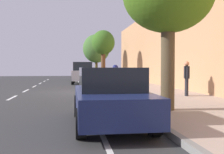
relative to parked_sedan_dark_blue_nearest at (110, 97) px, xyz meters
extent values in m
plane|color=#303030|center=(-0.87, 9.83, -0.75)|extent=(65.64, 65.64, 0.00)
cube|color=tan|center=(3.45, 9.83, -0.67)|extent=(4.45, 41.03, 0.16)
cube|color=gray|center=(1.15, 9.83, -0.67)|extent=(0.16, 41.03, 0.16)
cube|color=white|center=(-3.96, 7.22, -0.75)|extent=(0.14, 2.20, 0.01)
cube|color=white|center=(-3.96, 11.42, -0.75)|extent=(0.14, 2.20, 0.01)
cube|color=white|center=(-3.96, 15.62, -0.75)|extent=(0.14, 2.20, 0.01)
cube|color=white|center=(-3.96, 19.82, -0.75)|extent=(0.14, 2.20, 0.01)
cube|color=white|center=(-3.96, 24.02, -0.75)|extent=(0.14, 2.20, 0.01)
cube|color=white|center=(-3.96, 28.22, -0.75)|extent=(0.14, 2.20, 0.01)
cube|color=white|center=(-0.32, 9.83, -0.75)|extent=(0.12, 41.03, 0.01)
cube|color=tan|center=(5.93, 9.83, 2.42)|extent=(0.50, 41.03, 6.34)
cube|color=navy|center=(0.00, 0.00, -0.15)|extent=(1.76, 4.40, 0.64)
cube|color=black|center=(0.00, 0.00, 0.47)|extent=(1.55, 2.10, 0.60)
cylinder|color=black|center=(0.81, 1.36, -0.42)|extent=(0.22, 0.66, 0.66)
cylinder|color=black|center=(-0.81, 1.36, -0.42)|extent=(0.22, 0.66, 0.66)
cylinder|color=black|center=(0.81, -1.36, -0.42)|extent=(0.22, 0.66, 0.66)
cylinder|color=black|center=(-0.81, -1.36, -0.42)|extent=(0.22, 0.66, 0.66)
cube|color=#B7BABF|center=(-0.01, 18.83, 0.03)|extent=(2.07, 4.76, 0.90)
cube|color=black|center=(-0.01, 18.83, 0.86)|extent=(1.78, 3.16, 0.76)
cylinder|color=black|center=(0.92, 20.25, -0.37)|extent=(0.25, 0.77, 0.76)
cylinder|color=black|center=(-0.83, 20.32, -0.37)|extent=(0.25, 0.77, 0.76)
cylinder|color=black|center=(0.82, 17.34, -0.37)|extent=(0.25, 0.77, 0.76)
cylinder|color=black|center=(-0.93, 17.40, -0.37)|extent=(0.25, 0.77, 0.76)
cube|color=#1E512D|center=(0.09, 26.58, -0.15)|extent=(1.93, 4.46, 0.64)
cube|color=black|center=(0.09, 26.58, 0.47)|extent=(1.63, 2.16, 0.60)
cylinder|color=black|center=(0.96, 27.91, -0.42)|extent=(0.25, 0.67, 0.66)
cylinder|color=black|center=(-0.66, 27.97, -0.42)|extent=(0.25, 0.67, 0.66)
cylinder|color=black|center=(0.85, 25.18, -0.42)|extent=(0.25, 0.67, 0.66)
cylinder|color=black|center=(-0.77, 25.25, -0.42)|extent=(0.25, 0.67, 0.66)
torus|color=black|center=(0.16, 5.09, -0.41)|extent=(0.69, 0.13, 0.69)
torus|color=black|center=(1.19, 5.23, -0.41)|extent=(0.69, 0.13, 0.69)
cylinder|color=black|center=(0.55, 5.14, -0.32)|extent=(0.65, 0.12, 0.51)
cylinder|color=black|center=(0.91, 5.19, -0.33)|extent=(0.14, 0.05, 0.47)
cylinder|color=black|center=(0.60, 5.15, -0.09)|extent=(0.73, 0.13, 0.05)
cylinder|color=black|center=(1.03, 5.21, -0.49)|extent=(0.35, 0.08, 0.19)
cylinder|color=black|center=(1.08, 5.22, -0.25)|extent=(0.27, 0.07, 0.33)
cylinder|color=black|center=(0.20, 5.10, -0.24)|extent=(0.12, 0.05, 0.33)
cube|color=black|center=(0.96, 5.20, -0.06)|extent=(0.25, 0.13, 0.05)
cylinder|color=black|center=(0.24, 5.10, -0.02)|extent=(0.09, 0.46, 0.03)
cylinder|color=#C6B284|center=(0.84, 4.80, -0.35)|extent=(0.15, 0.15, 0.80)
cylinder|color=#C6B284|center=(0.92, 4.62, -0.35)|extent=(0.15, 0.15, 0.80)
cube|color=white|center=(0.88, 4.71, 0.33)|extent=(0.36, 0.44, 0.56)
cylinder|color=white|center=(0.78, 4.95, 0.30)|extent=(0.10, 0.10, 0.54)
cylinder|color=white|center=(0.98, 4.47, 0.30)|extent=(0.10, 0.10, 0.54)
sphere|color=tan|center=(0.88, 4.71, 0.72)|extent=(0.22, 0.22, 0.22)
sphere|color=navy|center=(0.88, 4.71, 0.76)|extent=(0.25, 0.25, 0.25)
cube|color=black|center=(1.06, 4.79, 0.35)|extent=(0.28, 0.35, 0.44)
cylinder|color=brown|center=(2.05, 1.31, 0.86)|extent=(0.44, 0.44, 2.91)
cylinder|color=brown|center=(2.05, 20.02, 0.99)|extent=(0.42, 0.42, 3.17)
ellipsoid|color=#38661F|center=(2.05, 20.02, 3.19)|extent=(2.26, 2.26, 2.39)
cylinder|color=brown|center=(2.05, 27.81, 0.80)|extent=(0.33, 0.33, 2.79)
ellipsoid|color=#426E2F|center=(2.05, 27.81, 3.12)|extent=(3.35, 3.35, 3.57)
cylinder|color=black|center=(4.47, 5.54, -0.18)|extent=(0.15, 0.15, 0.84)
cylinder|color=black|center=(4.42, 5.35, -0.18)|extent=(0.15, 0.15, 0.84)
cube|color=black|center=(4.45, 5.44, 0.54)|extent=(0.32, 0.43, 0.59)
cylinder|color=black|center=(4.52, 5.69, 0.51)|extent=(0.10, 0.10, 0.56)
cylinder|color=black|center=(4.38, 5.19, 0.51)|extent=(0.10, 0.10, 0.56)
sphere|color=tan|center=(4.45, 5.44, 0.95)|extent=(0.23, 0.23, 0.23)
camera|label=1|loc=(-0.99, -7.33, 0.78)|focal=45.05mm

